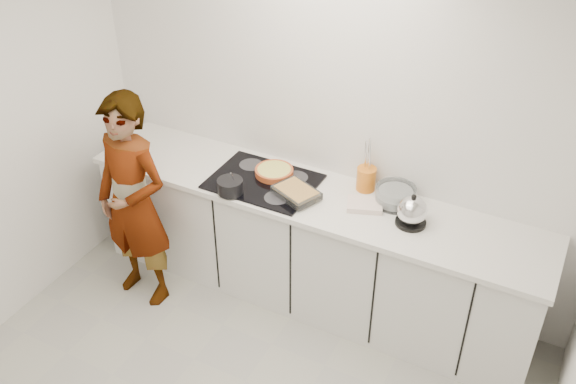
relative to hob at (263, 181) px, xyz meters
The scene contains 12 objects.
wall_back 0.62m from the hob, 44.17° to the left, with size 3.60×0.00×2.60m, color white.
base_cabinets 0.60m from the hob, ahead, with size 3.20×0.58×0.87m, color silver.
countertop 0.35m from the hob, ahead, with size 3.24×0.64×0.04m, color white.
hob is the anchor object (origin of this frame).
tart_dish 0.11m from the hob, 75.19° to the left, with size 0.33×0.33×0.04m.
saucepan 0.27m from the hob, 119.21° to the right, with size 0.23×0.23×0.16m.
baking_dish 0.30m from the hob, 12.78° to the right, with size 0.35×0.31×0.06m.
mixing_bowl 0.91m from the hob, 11.32° to the left, with size 0.31×0.31×0.12m.
tea_towel 0.73m from the hob, ahead, with size 0.23×0.17×0.04m, color white.
kettle 1.06m from the hob, ahead, with size 0.24×0.24×0.22m.
utensil_crock 0.71m from the hob, 20.74° to the left, with size 0.13×0.13×0.16m, color orange.
cook 0.90m from the hob, 145.73° to the right, with size 0.59×0.39×1.62m, color silver.
Camera 1 is at (1.50, -1.94, 3.35)m, focal length 40.00 mm.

